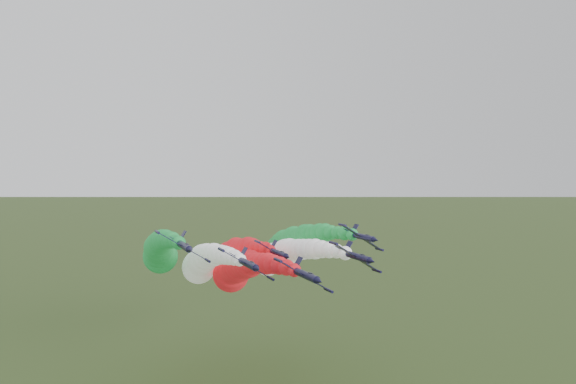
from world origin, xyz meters
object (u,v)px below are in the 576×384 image
jet_inner_right (280,256)px  jet_trail (231,254)px  jet_lead (238,269)px  jet_outer_left (160,250)px  jet_outer_right (290,243)px  jet_inner_left (203,262)px

jet_inner_right → jet_trail: (-6.23, 21.03, -2.18)m
jet_lead → jet_outer_left: (-15.19, 15.65, 3.20)m
jet_inner_right → jet_outer_right: bearing=59.3°
jet_inner_left → jet_inner_right: 18.96m
jet_inner_left → jet_trail: 19.59m
jet_inner_left → jet_trail: jet_inner_left is taller
jet_lead → jet_outer_right: 28.10m
jet_lead → jet_outer_right: (20.85, 18.65, 2.64)m
jet_inner_right → jet_trail: size_ratio=1.00×
jet_outer_left → jet_outer_right: jet_outer_left is taller
jet_outer_left → jet_trail: size_ratio=1.01×
jet_inner_right → jet_outer_left: (-27.12, 12.02, 1.47)m
jet_inner_right → jet_outer_left: 29.70m
jet_inner_left → jet_outer_left: size_ratio=1.00×
jet_inner_right → jet_trail: jet_inner_right is taller
jet_inner_left → jet_trail: size_ratio=1.01×
jet_outer_left → jet_inner_left: bearing=-35.9°
jet_inner_right → jet_outer_left: bearing=156.1°
jet_lead → jet_outer_left: size_ratio=1.00×
jet_outer_left → jet_outer_right: 36.17m
jet_trail → jet_outer_left: bearing=-156.7°
jet_inner_right → jet_lead: bearing=-163.1°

